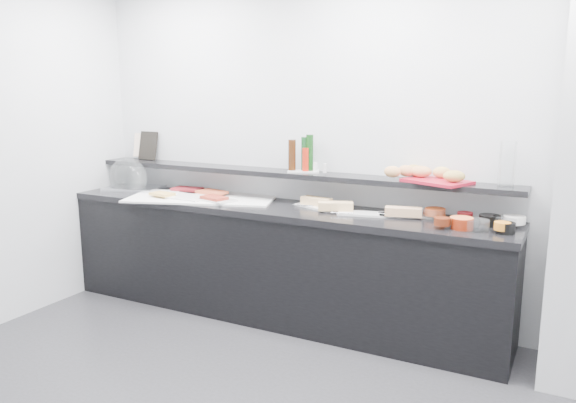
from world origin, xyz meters
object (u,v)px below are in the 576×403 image
at_px(sandwich_plate_mid, 362,214).
at_px(condiment_tray, 304,171).
at_px(cloche_base, 134,189).
at_px(framed_print, 148,146).
at_px(carafe, 507,164).
at_px(bread_tray, 437,181).

distance_m(sandwich_plate_mid, condiment_tray, 0.64).
bearing_deg(cloche_base, sandwich_plate_mid, -12.18).
height_order(cloche_base, framed_print, framed_print).
height_order(cloche_base, sandwich_plate_mid, cloche_base).
distance_m(framed_print, carafe, 3.11).
distance_m(sandwich_plate_mid, framed_print, 2.23).
distance_m(cloche_base, bread_tray, 2.65).
relative_size(sandwich_plate_mid, carafe, 1.16).
bearing_deg(condiment_tray, bread_tray, -26.11).
distance_m(sandwich_plate_mid, bread_tray, 0.57).
bearing_deg(condiment_tray, framed_print, 154.15).
height_order(sandwich_plate_mid, carafe, carafe).
bearing_deg(carafe, cloche_base, -176.37).
bearing_deg(bread_tray, carafe, 28.60).
xyz_separation_m(cloche_base, carafe, (3.07, 0.19, 0.38)).
distance_m(cloche_base, condiment_tray, 1.61).
xyz_separation_m(cloche_base, sandwich_plate_mid, (2.14, 0.00, -0.01)).
height_order(cloche_base, bread_tray, bread_tray).
relative_size(cloche_base, condiment_tray, 1.96).
bearing_deg(framed_print, sandwich_plate_mid, -2.40).
xyz_separation_m(bread_tray, carafe, (0.44, 0.05, 0.14)).
height_order(sandwich_plate_mid, condiment_tray, condiment_tray).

